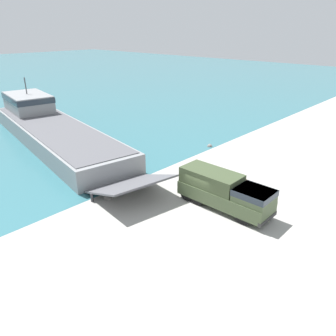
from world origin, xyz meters
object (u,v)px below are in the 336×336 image
(landing_craft, at_px, (49,127))
(military_truck, at_px, (225,191))
(mooring_bollard, at_px, (92,197))
(soldier_on_ramp, at_px, (245,186))

(landing_craft, bearing_deg, military_truck, -79.28)
(mooring_bollard, bearing_deg, landing_craft, 71.28)
(landing_craft, distance_m, military_truck, 27.62)
(landing_craft, height_order, mooring_bollard, landing_craft)
(military_truck, distance_m, soldier_on_ramp, 2.94)
(soldier_on_ramp, bearing_deg, military_truck, 118.13)
(military_truck, xyz_separation_m, mooring_bollard, (-6.93, 8.95, -1.15))
(military_truck, bearing_deg, landing_craft, -178.96)
(landing_craft, xyz_separation_m, mooring_bollard, (-6.32, -18.66, -1.29))
(soldier_on_ramp, xyz_separation_m, mooring_bollard, (-9.82, 9.17, -0.62))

